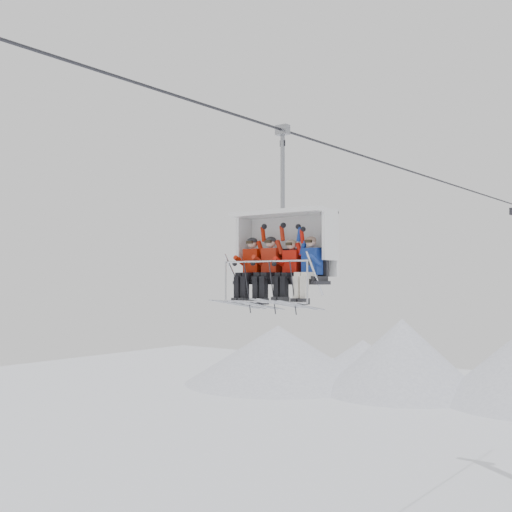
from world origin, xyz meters
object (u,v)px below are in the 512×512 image
Objects in this scene: chairlift_carrier at (286,246)px; skier_center_left at (269,267)px; skier_center_right at (289,268)px; skier_far_right at (309,267)px; skier_far_left at (250,267)px.

chairlift_carrier is 2.36× the size of skier_center_left.
chairlift_carrier is at bearing 49.84° from skier_center_left.
skier_center_right is 1.00× the size of skier_far_right.
chairlift_carrier is 0.96m from skier_far_left.
skier_center_right is (1.09, -0.01, -0.04)m from skier_far_left.
skier_far_right is (0.51, 0.01, 0.02)m from skier_center_right.
skier_center_left is 1.07m from skier_far_right.
skier_far_right is at bearing 0.74° from skier_center_right.
chairlift_carrier is 0.99m from skier_far_right.
chairlift_carrier is 2.36× the size of skier_far_left.
skier_far_left and skier_center_left have the same top height.
skier_center_left reaches higher than skier_center_right.
skier_far_right is at bearing -0.18° from skier_far_left.
skier_center_left is at bearing 178.81° from skier_center_right.
skier_far_right is (0.81, -0.31, -0.48)m from chairlift_carrier.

